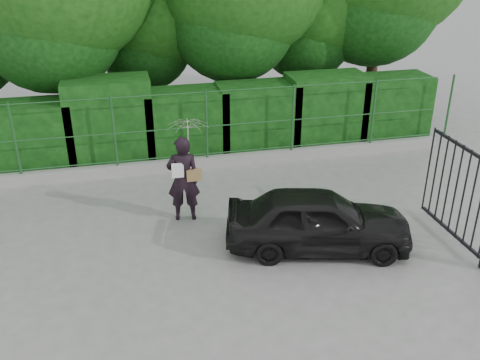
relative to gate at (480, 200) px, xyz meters
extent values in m
plane|color=gray|center=(-4.60, 0.72, -1.19)|extent=(80.00, 80.00, 0.00)
cube|color=#9E9E99|center=(-4.60, 5.22, -1.04)|extent=(14.00, 0.25, 0.30)
cylinder|color=#1F5024|center=(-8.80, 5.22, 0.01)|extent=(0.06, 0.06, 1.80)
cylinder|color=#1F5024|center=(-6.50, 5.22, 0.01)|extent=(0.06, 0.06, 1.80)
cylinder|color=#1F5024|center=(-4.20, 5.22, 0.01)|extent=(0.06, 0.06, 1.80)
cylinder|color=#1F5024|center=(-1.90, 5.22, 0.01)|extent=(0.06, 0.06, 1.80)
cylinder|color=#1F5024|center=(0.40, 5.22, 0.01)|extent=(0.06, 0.06, 1.80)
cylinder|color=#1F5024|center=(2.70, 5.22, 0.01)|extent=(0.06, 0.06, 1.80)
cylinder|color=#1F5024|center=(-4.60, 5.22, -0.79)|extent=(13.60, 0.03, 0.03)
cylinder|color=#1F5024|center=(-4.60, 5.22, -0.04)|extent=(13.60, 0.03, 0.03)
cylinder|color=#1F5024|center=(-4.60, 5.22, 0.86)|extent=(13.60, 0.03, 0.03)
cube|color=black|center=(-8.60, 6.22, -0.30)|extent=(2.20, 1.20, 1.78)
cube|color=black|center=(-6.60, 6.22, -0.05)|extent=(2.20, 1.20, 2.28)
cube|color=black|center=(-4.60, 6.22, -0.26)|extent=(2.20, 1.20, 1.85)
cube|color=black|center=(-2.60, 6.22, -0.24)|extent=(2.20, 1.20, 1.89)
cube|color=black|center=(-0.60, 6.22, -0.17)|extent=(2.20, 1.20, 2.04)
cube|color=black|center=(1.40, 6.22, -0.24)|extent=(2.20, 1.20, 1.89)
cylinder|color=black|center=(-7.60, 7.92, 1.06)|extent=(0.36, 0.36, 4.50)
cylinder|color=black|center=(-5.10, 9.22, 0.44)|extent=(0.36, 0.36, 3.25)
sphere|color=#14470F|center=(-5.10, 9.22, 2.39)|extent=(3.90, 3.90, 3.90)
cylinder|color=black|center=(-2.60, 8.22, 0.94)|extent=(0.36, 0.36, 4.25)
cylinder|color=black|center=(-0.10, 8.92, 0.56)|extent=(0.36, 0.36, 3.50)
cylinder|color=black|center=(1.90, 8.52, 1.19)|extent=(0.36, 0.36, 4.75)
cube|color=black|center=(0.00, 0.67, -1.04)|extent=(0.05, 2.00, 0.06)
cube|color=black|center=(0.00, 0.67, 0.76)|extent=(0.05, 2.00, 0.06)
cylinder|color=black|center=(0.00, -0.03, -0.14)|extent=(0.04, 0.04, 1.90)
cylinder|color=black|center=(0.00, 0.22, -0.14)|extent=(0.04, 0.04, 1.90)
cylinder|color=black|center=(0.00, 0.47, -0.14)|extent=(0.04, 0.04, 1.90)
cylinder|color=black|center=(0.00, 0.72, -0.14)|extent=(0.04, 0.04, 1.90)
cylinder|color=black|center=(0.00, 0.97, -0.14)|extent=(0.04, 0.04, 1.90)
cylinder|color=black|center=(0.00, 1.22, -0.14)|extent=(0.04, 0.04, 1.90)
cylinder|color=black|center=(0.00, 1.47, -0.14)|extent=(0.04, 0.04, 1.90)
cylinder|color=black|center=(0.00, 1.72, -0.14)|extent=(0.04, 0.04, 1.90)
imported|color=black|center=(-5.14, 2.67, -0.24)|extent=(0.75, 0.55, 1.89)
imported|color=silver|center=(-4.99, 2.72, 0.65)|extent=(0.86, 0.88, 0.79)
cube|color=olive|center=(-4.92, 2.59, -0.13)|extent=(0.32, 0.15, 0.24)
cube|color=white|center=(-5.26, 2.55, 0.02)|extent=(0.25, 0.02, 0.32)
imported|color=black|center=(-2.76, 0.93, -0.58)|extent=(3.81, 2.25, 1.22)
camera|label=1|loc=(-6.27, -7.50, 4.53)|focal=40.00mm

